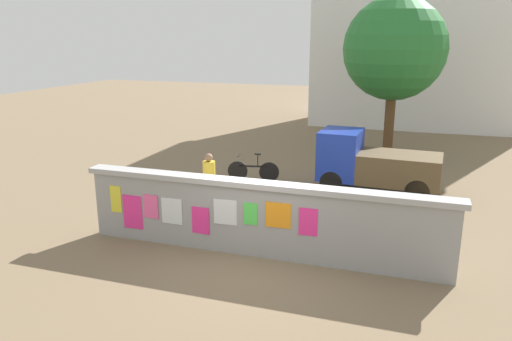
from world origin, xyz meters
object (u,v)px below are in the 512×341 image
object	(u,v)px
bicycle_near	(253,170)
tree_roadside	(395,49)
motorcycle	(256,206)
bicycle_far	(397,222)
auto_rickshaw_truck	(372,163)
person_walking	(209,176)

from	to	relation	value
bicycle_near	tree_roadside	xyz separation A→B (m)	(3.94, 5.72, 3.80)
bicycle_near	tree_roadside	distance (m)	7.92
motorcycle	tree_roadside	size ratio (longest dim) A/B	0.31
bicycle_far	auto_rickshaw_truck	bearing A→B (deg)	105.08
bicycle_near	person_walking	size ratio (longest dim) A/B	1.04
person_walking	auto_rickshaw_truck	bearing A→B (deg)	38.26
bicycle_far	motorcycle	bearing A→B (deg)	-176.42
auto_rickshaw_truck	bicycle_near	distance (m)	3.85
auto_rickshaw_truck	bicycle_near	world-z (taller)	auto_rickshaw_truck
bicycle_near	person_walking	bearing A→B (deg)	-94.19
bicycle_near	person_walking	world-z (taller)	person_walking
auto_rickshaw_truck	person_walking	xyz separation A→B (m)	(-4.04, -3.18, 0.09)
auto_rickshaw_truck	tree_roadside	distance (m)	6.49
bicycle_far	person_walking	world-z (taller)	person_walking
bicycle_near	tree_roadside	size ratio (longest dim) A/B	0.27
motorcycle	bicycle_far	distance (m)	3.47
auto_rickshaw_truck	bicycle_far	size ratio (longest dim) A/B	2.16
auto_rickshaw_truck	bicycle_near	xyz separation A→B (m)	(-3.81, -0.11, -0.54)
auto_rickshaw_truck	tree_roadside	xyz separation A→B (m)	(0.13, 5.61, 3.26)
motorcycle	bicycle_near	bearing A→B (deg)	109.77
person_walking	bicycle_far	bearing A→B (deg)	-2.94
motorcycle	bicycle_near	size ratio (longest dim) A/B	1.12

